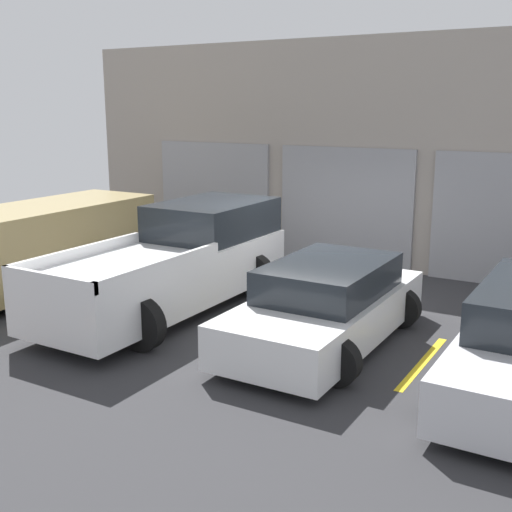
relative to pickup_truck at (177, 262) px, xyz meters
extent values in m
plane|color=#2D2D30|center=(1.53, 1.52, -0.84)|extent=(28.00, 28.00, 0.00)
cube|color=#9E9389|center=(1.53, 4.82, 1.68)|extent=(14.67, 0.60, 5.03)
cube|color=#939399|center=(-2.24, 4.48, 0.50)|extent=(3.17, 0.08, 2.67)
cube|color=#939399|center=(1.33, 4.48, 0.50)|extent=(3.17, 0.08, 2.67)
cube|color=#939399|center=(4.90, 4.48, 0.50)|extent=(3.17, 0.08, 2.67)
cube|color=white|center=(0.00, -0.31, -0.17)|extent=(1.83, 5.33, 0.90)
cube|color=#1E2328|center=(0.00, 1.15, 0.62)|extent=(1.68, 2.40, 0.67)
cube|color=white|center=(-0.87, -1.51, 0.37)|extent=(0.08, 2.93, 0.18)
cube|color=white|center=(0.87, -1.51, 0.37)|extent=(0.08, 2.93, 0.18)
cube|color=white|center=(0.00, -2.94, 0.37)|extent=(1.83, 0.08, 0.18)
cylinder|color=black|center=(-0.80, 1.34, -0.43)|extent=(0.81, 0.22, 0.81)
cylinder|color=black|center=(0.80, 1.34, -0.43)|extent=(0.81, 0.22, 0.81)
cylinder|color=black|center=(-0.80, -1.96, -0.43)|extent=(0.81, 0.22, 0.81)
cylinder|color=black|center=(0.80, -1.96, -0.43)|extent=(0.81, 0.22, 0.81)
cube|color=white|center=(3.06, -0.31, -0.38)|extent=(1.73, 4.25, 0.63)
cube|color=#1E2328|center=(3.06, -0.20, 0.19)|extent=(1.52, 2.34, 0.50)
cylinder|color=black|center=(2.30, 1.01, -0.51)|extent=(0.65, 0.22, 0.65)
cylinder|color=black|center=(3.81, 1.01, -0.51)|extent=(0.65, 0.22, 0.65)
cylinder|color=black|center=(2.30, -1.63, -0.51)|extent=(0.65, 0.22, 0.65)
cylinder|color=black|center=(3.81, -1.63, -0.51)|extent=(0.65, 0.22, 0.65)
cylinder|color=black|center=(5.32, 1.17, -0.52)|extent=(0.64, 0.22, 0.64)
cylinder|color=black|center=(5.32, -1.79, -0.52)|extent=(0.64, 0.22, 0.64)
cube|color=#9E8956|center=(-3.06, -0.31, 0.08)|extent=(1.78, 4.70, 1.50)
cube|color=#1E2328|center=(-3.06, 1.99, 0.59)|extent=(1.61, 0.06, 0.28)
cylinder|color=black|center=(-3.84, 1.15, -0.50)|extent=(0.68, 0.22, 0.68)
cylinder|color=black|center=(-2.27, 1.15, -0.50)|extent=(0.68, 0.22, 0.68)
cylinder|color=black|center=(-2.27, -1.77, -0.50)|extent=(0.68, 0.22, 0.68)
cube|color=gold|center=(-1.53, -0.31, -0.84)|extent=(0.12, 2.20, 0.01)
cube|color=gold|center=(1.53, -0.31, -0.84)|extent=(0.12, 2.20, 0.01)
cube|color=gold|center=(4.58, -0.31, -0.84)|extent=(0.12, 2.20, 0.01)
camera|label=1|loc=(6.86, -8.88, 2.74)|focal=45.00mm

